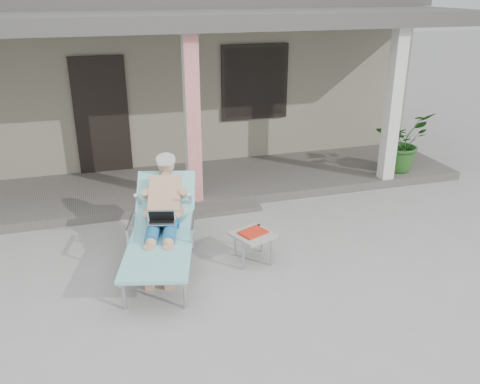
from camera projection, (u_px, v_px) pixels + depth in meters
name	position (u px, v px, depth m)	size (l,w,h in m)	color
ground	(231.00, 274.00, 6.41)	(60.00, 60.00, 0.00)	#9E9E99
house	(154.00, 66.00, 11.54)	(10.40, 5.40, 3.30)	gray
porch_deck	(186.00, 185.00, 9.05)	(10.00, 2.00, 0.15)	#605B56
porch_overhang	(179.00, 26.00, 7.97)	(10.00, 2.30, 2.85)	silver
porch_step	(199.00, 213.00, 8.04)	(2.00, 0.30, 0.07)	#605B56
lounger	(161.00, 205.00, 6.36)	(1.26, 2.15, 1.35)	#B7B7BC
side_table	(253.00, 236.00, 6.60)	(0.62, 0.62, 0.43)	#A2A39E
potted_palm	(401.00, 141.00, 9.40)	(0.99, 0.86, 1.10)	#26591E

